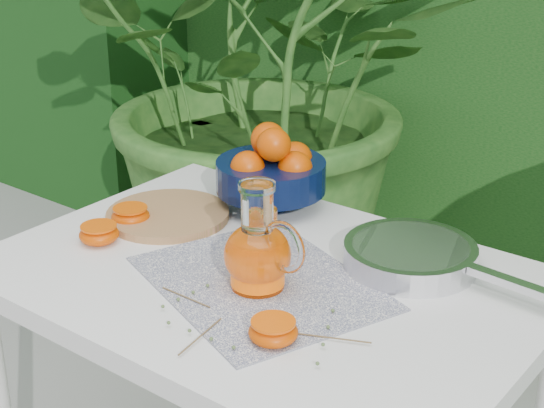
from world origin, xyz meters
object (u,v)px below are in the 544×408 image
Objects in this scene: fruit_bowl at (272,169)px; saute_pan at (412,255)px; white_table at (265,311)px; juice_pitcher at (258,252)px; cutting_board at (168,215)px.

saute_pan is at bearing -10.92° from fruit_bowl.
white_table is 2.27× the size of saute_pan.
white_table is at bearing -54.81° from fruit_bowl.
cutting_board is at bearing 160.26° from juice_pitcher.
cutting_board is at bearing 167.82° from white_table.
white_table is 0.33m from cutting_board.
saute_pan is (0.20, 0.18, 0.11)m from white_table.
saute_pan is at bearing 42.16° from white_table.
juice_pitcher reaches higher than saute_pan.
cutting_board is 1.32× the size of juice_pitcher.
juice_pitcher reaches higher than white_table.
cutting_board is at bearing -167.43° from saute_pan.
fruit_bowl is at bearing 125.19° from white_table.
juice_pitcher is at bearing -126.19° from saute_pan.
juice_pitcher reaches higher than cutting_board.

